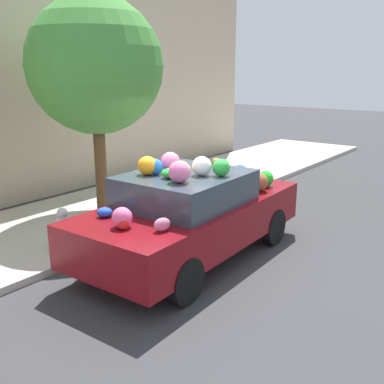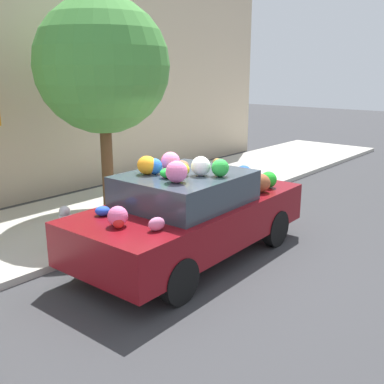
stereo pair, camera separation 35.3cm
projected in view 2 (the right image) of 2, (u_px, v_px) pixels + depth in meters
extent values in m
plane|color=#38383A|center=(186.00, 255.00, 7.38)|extent=(60.00, 60.00, 0.00)
cube|color=#B2ADA3|center=(86.00, 218.00, 9.05)|extent=(24.00, 3.20, 0.11)
cube|color=#C6B293|center=(15.00, 83.00, 9.78)|extent=(18.00, 0.30, 5.34)
cylinder|color=brown|center=(107.00, 162.00, 9.23)|extent=(0.24, 0.24, 1.98)
sphere|color=#47933D|center=(102.00, 66.00, 8.73)|extent=(2.64, 2.64, 2.64)
cylinder|color=#B2B2B7|center=(66.00, 231.00, 7.36)|extent=(0.20, 0.20, 0.55)
sphere|color=#B2B2B7|center=(65.00, 211.00, 7.27)|extent=(0.18, 0.18, 0.18)
cube|color=maroon|center=(192.00, 220.00, 7.13)|extent=(4.18, 1.89, 0.64)
cube|color=#333D47|center=(185.00, 188.00, 6.86)|extent=(1.90, 1.61, 0.47)
cylinder|color=black|center=(201.00, 210.00, 8.67)|extent=(0.64, 0.20, 0.63)
cylinder|color=black|center=(276.00, 228.00, 7.69)|extent=(0.64, 0.20, 0.63)
cylinder|color=black|center=(97.00, 250.00, 6.74)|extent=(0.64, 0.20, 0.63)
cylinder|color=black|center=(179.00, 281.00, 5.76)|extent=(0.64, 0.20, 0.63)
ellipsoid|color=orange|center=(228.00, 180.00, 7.90)|extent=(0.37, 0.30, 0.21)
ellipsoid|color=orange|center=(147.00, 165.00, 6.72)|extent=(0.41, 0.42, 0.28)
ellipsoid|color=blue|center=(103.00, 211.00, 6.31)|extent=(0.28, 0.28, 0.14)
ellipsoid|color=green|center=(170.00, 173.00, 6.50)|extent=(0.38, 0.38, 0.15)
ellipsoid|color=#964E2E|center=(260.00, 183.00, 7.51)|extent=(0.41, 0.44, 0.32)
sphere|color=blue|center=(154.00, 166.00, 6.73)|extent=(0.28, 0.28, 0.24)
sphere|color=white|center=(201.00, 166.00, 6.63)|extent=(0.39, 0.39, 0.29)
sphere|color=red|center=(118.00, 223.00, 5.79)|extent=(0.21, 0.21, 0.15)
sphere|color=green|center=(269.00, 180.00, 7.80)|extent=(0.35, 0.35, 0.28)
sphere|color=yellow|center=(183.00, 170.00, 6.62)|extent=(0.24, 0.24, 0.19)
sphere|color=black|center=(213.00, 180.00, 7.76)|extent=(0.31, 0.31, 0.28)
sphere|color=green|center=(248.00, 188.00, 7.34)|extent=(0.36, 0.36, 0.25)
sphere|color=pink|center=(118.00, 216.00, 5.86)|extent=(0.38, 0.38, 0.27)
ellipsoid|color=blue|center=(244.00, 173.00, 8.24)|extent=(0.41, 0.44, 0.30)
sphere|color=orange|center=(237.00, 172.00, 8.63)|extent=(0.25, 0.25, 0.18)
ellipsoid|color=brown|center=(182.00, 166.00, 6.98)|extent=(0.23, 0.24, 0.16)
sphere|color=brown|center=(248.00, 189.00, 7.40)|extent=(0.22, 0.22, 0.18)
sphere|color=pink|center=(177.00, 172.00, 6.21)|extent=(0.37, 0.37, 0.31)
sphere|color=pink|center=(170.00, 161.00, 6.94)|extent=(0.31, 0.31, 0.30)
ellipsoid|color=white|center=(221.00, 165.00, 7.00)|extent=(0.19, 0.13, 0.16)
ellipsoid|color=pink|center=(157.00, 224.00, 5.71)|extent=(0.26, 0.20, 0.18)
sphere|color=olive|center=(217.00, 163.00, 7.21)|extent=(0.19, 0.19, 0.15)
ellipsoid|color=brown|center=(205.00, 182.00, 7.95)|extent=(0.29, 0.30, 0.14)
sphere|color=green|center=(220.00, 168.00, 6.58)|extent=(0.33, 0.33, 0.26)
sphere|color=red|center=(255.00, 187.00, 7.56)|extent=(0.15, 0.15, 0.14)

